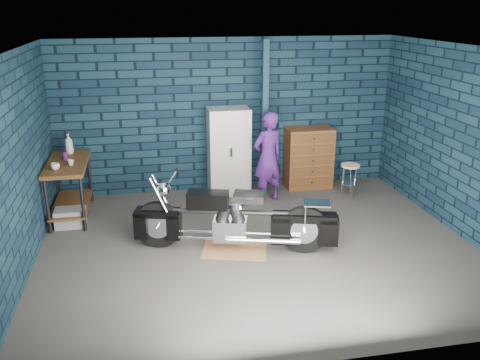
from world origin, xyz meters
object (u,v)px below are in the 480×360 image
object	(u,v)px
tool_chest	(309,158)
person	(268,157)
motorcycle	(235,214)
storage_bin	(70,218)
workbench	(70,189)
locker	(229,151)
shop_stool	(350,180)

from	to	relation	value
tool_chest	person	bearing A→B (deg)	-149.15
motorcycle	storage_bin	xyz separation A→B (m)	(-2.33, 1.24, -0.39)
workbench	person	world-z (taller)	person
person	storage_bin	distance (m)	3.31
locker	tool_chest	size ratio (longest dim) A/B	1.38
storage_bin	locker	world-z (taller)	locker
workbench	storage_bin	xyz separation A→B (m)	(0.02, -0.41, -0.32)
workbench	tool_chest	distance (m)	4.19
workbench	shop_stool	size ratio (longest dim) A/B	2.39
motorcycle	locker	xyz separation A→B (m)	(0.31, 2.24, 0.24)
motorcycle	locker	bearing A→B (deg)	97.87
workbench	motorcycle	size ratio (longest dim) A/B	0.59
workbench	locker	world-z (taller)	locker
locker	tool_chest	bearing A→B (deg)	0.00
motorcycle	locker	world-z (taller)	locker
locker	tool_chest	distance (m)	1.50
person	tool_chest	world-z (taller)	person
shop_stool	motorcycle	bearing A→B (deg)	-145.12
motorcycle	locker	size ratio (longest dim) A/B	1.55
workbench	storage_bin	bearing A→B (deg)	-87.20
person	locker	bearing A→B (deg)	-65.24
person	locker	size ratio (longest dim) A/B	1.02
workbench	locker	size ratio (longest dim) A/B	0.91
motorcycle	tool_chest	world-z (taller)	tool_chest
workbench	shop_stool	world-z (taller)	workbench
motorcycle	shop_stool	bearing A→B (deg)	50.51
workbench	motorcycle	xyz separation A→B (m)	(2.35, -1.65, 0.07)
person	tool_chest	size ratio (longest dim) A/B	1.41
storage_bin	tool_chest	world-z (taller)	tool_chest
locker	storage_bin	bearing A→B (deg)	-159.19
shop_stool	tool_chest	bearing A→B (deg)	132.92
workbench	shop_stool	bearing A→B (deg)	-0.14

